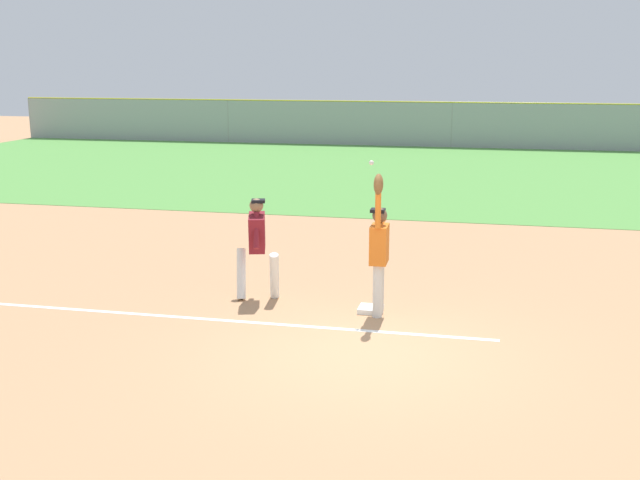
% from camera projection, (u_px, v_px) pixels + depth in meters
% --- Properties ---
extents(ground_plane, '(81.07, 81.07, 0.00)m').
position_uv_depth(ground_plane, '(366.00, 351.00, 10.48)').
color(ground_plane, tan).
extents(outfield_grass, '(43.58, 17.21, 0.01)m').
position_uv_depth(outfield_grass, '(440.00, 173.00, 27.18)').
color(outfield_grass, '#549342').
rests_on(outfield_grass, ground_plane).
extents(chalk_foul_line, '(12.00, 0.11, 0.01)m').
position_uv_depth(chalk_foul_line, '(114.00, 312.00, 12.08)').
color(chalk_foul_line, white).
rests_on(chalk_foul_line, ground_plane).
extents(first_base, '(0.38, 0.38, 0.08)m').
position_uv_depth(first_base, '(371.00, 309.00, 12.11)').
color(first_base, white).
rests_on(first_base, ground_plane).
extents(fielder, '(0.27, 0.89, 2.28)m').
position_uv_depth(fielder, '(379.00, 246.00, 11.69)').
color(fielder, silver).
rests_on(fielder, ground_plane).
extents(runner, '(0.84, 0.84, 1.72)m').
position_uv_depth(runner, '(257.00, 242.00, 12.54)').
color(runner, white).
rests_on(runner, ground_plane).
extents(baseball, '(0.07, 0.07, 0.07)m').
position_uv_depth(baseball, '(371.00, 163.00, 11.64)').
color(baseball, white).
extents(outfield_fence, '(43.66, 0.08, 2.11)m').
position_uv_depth(outfield_fence, '(452.00, 125.00, 35.13)').
color(outfield_fence, '#93999E').
rests_on(outfield_fence, ground_plane).
extents(parked_car_black, '(4.51, 2.34, 1.25)m').
position_uv_depth(parked_car_black, '(305.00, 123.00, 40.95)').
color(parked_car_black, black).
rests_on(parked_car_black, ground_plane).
extents(parked_car_red, '(4.41, 2.15, 1.25)m').
position_uv_depth(parked_car_red, '(406.00, 124.00, 40.23)').
color(parked_car_red, '#B21E1E').
rests_on(parked_car_red, ground_plane).
extents(parked_car_silver, '(4.54, 2.40, 1.25)m').
position_uv_depth(parked_car_silver, '(517.00, 126.00, 38.82)').
color(parked_car_silver, '#B7B7BC').
rests_on(parked_car_silver, ground_plane).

